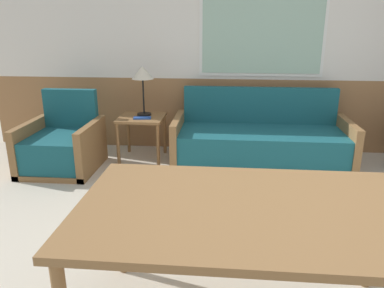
{
  "coord_description": "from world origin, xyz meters",
  "views": [
    {
      "loc": [
        -0.4,
        -2.29,
        1.63
      ],
      "look_at": [
        -0.71,
        1.01,
        0.56
      ],
      "focal_mm": 35.0,
      "sensor_mm": 36.0,
      "label": 1
    }
  ],
  "objects_px": {
    "side_table": "(142,124)",
    "dining_table": "(249,218)",
    "couch": "(260,143)",
    "table_lamp": "(143,75)",
    "armchair": "(62,147)"
  },
  "relations": [
    {
      "from": "couch",
      "to": "side_table",
      "type": "distance_m",
      "value": 1.46
    },
    {
      "from": "table_lamp",
      "to": "side_table",
      "type": "bearing_deg",
      "value": -97.94
    },
    {
      "from": "side_table",
      "to": "table_lamp",
      "type": "relative_size",
      "value": 0.91
    },
    {
      "from": "side_table",
      "to": "dining_table",
      "type": "distance_m",
      "value": 2.94
    },
    {
      "from": "table_lamp",
      "to": "dining_table",
      "type": "distance_m",
      "value": 3.04
    },
    {
      "from": "side_table",
      "to": "dining_table",
      "type": "bearing_deg",
      "value": -66.65
    },
    {
      "from": "side_table",
      "to": "couch",
      "type": "bearing_deg",
      "value": -2.35
    },
    {
      "from": "armchair",
      "to": "side_table",
      "type": "distance_m",
      "value": 0.97
    },
    {
      "from": "couch",
      "to": "armchair",
      "type": "height_order",
      "value": "armchair"
    },
    {
      "from": "armchair",
      "to": "table_lamp",
      "type": "relative_size",
      "value": 1.47
    },
    {
      "from": "armchair",
      "to": "dining_table",
      "type": "bearing_deg",
      "value": -57.26
    },
    {
      "from": "couch",
      "to": "armchair",
      "type": "relative_size",
      "value": 2.34
    },
    {
      "from": "couch",
      "to": "dining_table",
      "type": "distance_m",
      "value": 2.69
    },
    {
      "from": "armchair",
      "to": "couch",
      "type": "bearing_deg",
      "value": -0.01
    },
    {
      "from": "side_table",
      "to": "table_lamp",
      "type": "distance_m",
      "value": 0.59
    }
  ]
}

